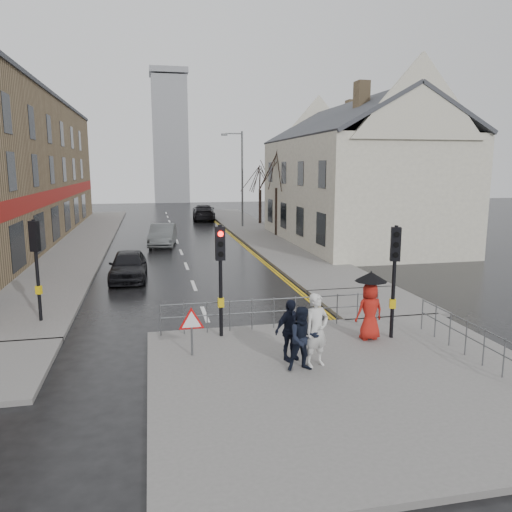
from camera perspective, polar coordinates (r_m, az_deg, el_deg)
name	(u,v)px	position (r m, az deg, el deg)	size (l,w,h in m)	color
ground	(216,343)	(15.26, -4.63, -9.86)	(120.00, 120.00, 0.00)	black
near_pavement	(356,380)	(12.82, 11.34, -13.71)	(10.00, 9.00, 0.14)	#605E5B
left_pavement	(84,239)	(37.87, -19.05, 1.81)	(4.00, 44.00, 0.14)	#605E5B
right_pavement	(255,231)	(40.42, -0.08, 2.86)	(4.00, 40.00, 0.14)	#605E5B
pavement_bridge_right	(373,302)	(19.79, 13.26, -5.18)	(4.00, 4.20, 0.14)	#605E5B
building_right_cream	(355,173)	(35.05, 11.30, 9.27)	(9.00, 16.40, 10.10)	beige
church_tower	(170,141)	(76.39, -9.78, 12.88)	(5.00, 5.00, 18.00)	gray
traffic_signal_near_left	(220,261)	(14.81, -4.10, -0.59)	(0.28, 0.27, 3.40)	black
traffic_signal_near_right	(395,262)	(15.20, 15.57, -0.66)	(0.34, 0.33, 3.40)	black
traffic_signal_far_left	(36,252)	(17.84, -23.86, 0.40)	(0.34, 0.33, 3.40)	black
guard_railing_front	(274,306)	(15.90, 2.06, -5.75)	(7.14, 0.04, 1.00)	#595B5E
guard_railing_side	(467,330)	(14.81, 22.93, -7.83)	(0.04, 4.54, 1.00)	#595B5E
warning_sign	(192,323)	(13.71, -7.38, -7.66)	(0.80, 0.07, 1.35)	#595B5E
street_lamp	(240,173)	(42.91, -1.82, 9.49)	(1.83, 0.25, 8.00)	#595B5E
tree_near	(277,168)	(37.39, 2.41, 10.05)	(2.40, 2.40, 6.58)	black
tree_far	(260,176)	(45.30, 0.47, 9.18)	(2.40, 2.40, 5.64)	black
pedestrian_a	(317,330)	(12.98, 6.93, -8.42)	(0.70, 0.46, 1.91)	silver
pedestrian_b	(303,339)	(12.72, 5.44, -9.41)	(0.80, 0.62, 1.65)	black
pedestrian_with_umbrella	(370,303)	(15.16, 12.90, -5.24)	(0.96, 0.96, 2.05)	#AD1C14
pedestrian_d	(290,330)	(13.34, 3.88, -8.43)	(0.97, 0.40, 1.65)	black
car_parked	(128,265)	(23.92, -14.38, -1.04)	(1.65, 4.09, 1.39)	black
car_mid	(163,235)	(33.76, -10.62, 2.37)	(1.55, 4.43, 1.46)	#494D4F
car_far	(204,212)	(49.61, -6.01, 4.98)	(2.16, 5.31, 1.54)	black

